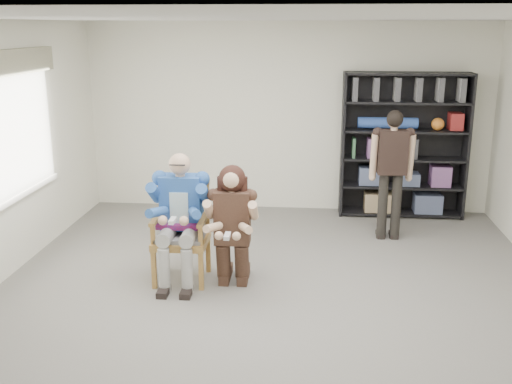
# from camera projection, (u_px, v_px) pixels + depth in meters

# --- Properties ---
(room_shell) EXTENTS (6.00, 7.00, 2.80)m
(room_shell) POSITION_uv_depth(u_px,v_px,m) (271.00, 174.00, 5.58)
(room_shell) COLOR white
(room_shell) RESTS_ON ground
(floor) EXTENTS (6.00, 7.00, 0.01)m
(floor) POSITION_uv_depth(u_px,v_px,m) (270.00, 310.00, 5.96)
(floor) COLOR slate
(floor) RESTS_ON ground
(window_left) EXTENTS (0.16, 2.00, 1.75)m
(window_left) POSITION_uv_depth(u_px,v_px,m) (17.00, 127.00, 6.75)
(window_left) COLOR white
(window_left) RESTS_ON room_shell
(armchair) EXTENTS (0.65, 0.63, 1.11)m
(armchair) POSITION_uv_depth(u_px,v_px,m) (181.00, 233.00, 6.53)
(armchair) COLOR #AF7438
(armchair) RESTS_ON floor
(seated_man) EXTENTS (0.63, 0.87, 1.44)m
(seated_man) POSITION_uv_depth(u_px,v_px,m) (180.00, 218.00, 6.48)
(seated_man) COLOR #224F91
(seated_man) RESTS_ON floor
(kneeling_woman) EXTENTS (0.57, 0.90, 1.32)m
(kneeling_woman) POSITION_uv_depth(u_px,v_px,m) (232.00, 229.00, 6.33)
(kneeling_woman) COLOR #36221B
(kneeling_woman) RESTS_ON floor
(bookshelf) EXTENTS (1.80, 0.38, 2.10)m
(bookshelf) POSITION_uv_depth(u_px,v_px,m) (404.00, 146.00, 8.67)
(bookshelf) COLOR black
(bookshelf) RESTS_ON floor
(standing_man) EXTENTS (0.54, 0.31, 1.71)m
(standing_man) POSITION_uv_depth(u_px,v_px,m) (391.00, 176.00, 7.74)
(standing_man) COLOR black
(standing_man) RESTS_ON floor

